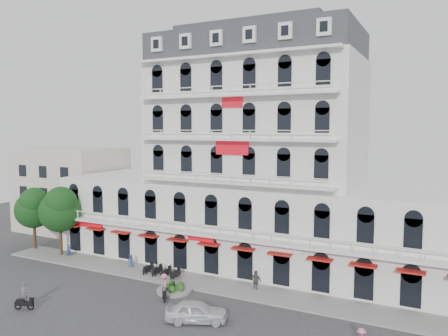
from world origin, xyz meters
TOP-DOWN VIEW (x-y plane):
  - ground at (0.00, 0.00)m, footprint 120.00×120.00m
  - sidewalk at (0.00, 9.00)m, footprint 53.00×4.00m
  - main_building at (0.00, 18.00)m, footprint 45.00×15.00m
  - flank_building_west at (-30.00, 20.00)m, footprint 14.00×10.00m
  - traffic_island at (-3.00, 6.00)m, footprint 3.20×3.20m
  - parked_scooter_row at (-6.35, 8.80)m, footprint 4.40×1.80m
  - tree_west_outer at (-25.95, 9.98)m, footprint 4.50×4.48m
  - tree_west_inner at (-20.95, 9.48)m, footprint 4.76×4.76m
  - parked_car at (1.98, 1.55)m, footprint 5.16×3.68m
  - rider_west at (-11.82, -2.93)m, footprint 1.62×0.89m
  - rider_center at (-2.71, 4.01)m, footprint 1.25×1.48m
  - pedestrian_left at (-10.78, 9.50)m, footprint 0.86×0.71m
  - pedestrian_mid at (3.60, 9.50)m, footprint 1.20×0.65m
  - pedestrian_far at (-19.78, 9.50)m, footprint 0.57×0.65m

SIDE VIEW (x-z plane):
  - ground at x=0.00m, z-range 0.00..0.00m
  - parked_scooter_row at x=-6.35m, z-range -0.55..0.55m
  - sidewalk at x=0.00m, z-range 0.00..0.16m
  - traffic_island at x=-3.00m, z-range -0.54..1.06m
  - pedestrian_far at x=-19.78m, z-range 0.00..1.50m
  - pedestrian_left at x=-10.78m, z-range 0.00..1.51m
  - parked_car at x=1.98m, z-range 0.00..1.63m
  - pedestrian_mid at x=3.60m, z-range 0.00..1.94m
  - rider_west at x=-11.82m, z-range -0.08..2.24m
  - rider_center at x=-2.71m, z-range 0.08..2.42m
  - tree_west_outer at x=-25.95m, z-range 1.47..9.23m
  - tree_west_inner at x=-20.95m, z-range 1.56..9.81m
  - flank_building_west at x=-30.00m, z-range 0.00..12.00m
  - main_building at x=0.00m, z-range -2.94..22.86m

